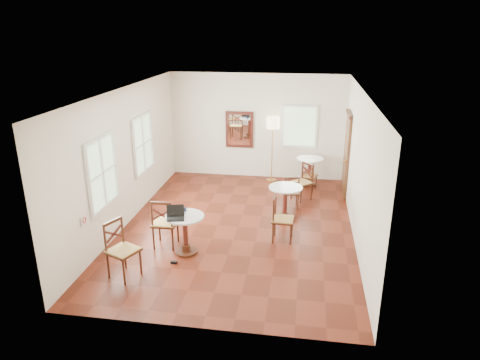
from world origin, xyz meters
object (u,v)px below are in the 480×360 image
at_px(chair_near_b, 122,250).
at_px(navy_mug, 185,209).
at_px(cafe_table_mid, 285,199).
at_px(floor_lamp, 273,127).
at_px(chair_near_a, 165,223).
at_px(chair_mid_a, 291,192).
at_px(chair_mid_b, 282,219).
at_px(chair_back_a, 309,176).
at_px(cafe_table_near, 185,230).
at_px(power_adapter, 174,262).
at_px(laptop, 175,215).
at_px(cafe_table_back, 310,168).
at_px(water_glass, 173,214).
at_px(mouse, 183,213).
at_px(chair_back_b, 303,182).

distance_m(chair_near_b, navy_mug, 1.48).
xyz_separation_m(cafe_table_mid, floor_lamp, (-0.52, 2.61, 1.08)).
relative_size(chair_near_a, chair_mid_a, 1.21).
xyz_separation_m(chair_mid_b, chair_back_a, (0.55, 3.02, -0.07)).
relative_size(cafe_table_near, power_adapter, 7.11).
bearing_deg(floor_lamp, laptop, -107.54).
bearing_deg(chair_near_a, floor_lamp, -113.71).
distance_m(cafe_table_back, water_glass, 5.11).
xyz_separation_m(floor_lamp, mouse, (-1.36, -4.40, -0.76)).
bearing_deg(chair_back_b, laptop, -79.11).
xyz_separation_m(cafe_table_near, power_adapter, (-0.12, -0.44, -0.47)).
bearing_deg(cafe_table_back, chair_back_b, -98.71).
relative_size(cafe_table_near, cafe_table_back, 1.03).
bearing_deg(navy_mug, cafe_table_back, 59.28).
height_order(water_glass, power_adapter, water_glass).
height_order(cafe_table_mid, chair_back_a, chair_back_a).
distance_m(chair_near_b, floor_lamp, 5.96).
relative_size(cafe_table_back, mouse, 8.95).
relative_size(chair_near_b, navy_mug, 10.34).
relative_size(cafe_table_near, cafe_table_mid, 0.99).
xyz_separation_m(cafe_table_back, chair_back_b, (-0.17, -1.13, -0.01)).
distance_m(cafe_table_near, chair_near_b, 1.31).
relative_size(cafe_table_mid, chair_back_a, 0.98).
height_order(chair_mid_a, laptop, laptop).
bearing_deg(navy_mug, cafe_table_mid, 41.17).
bearing_deg(navy_mug, chair_near_b, -124.65).
relative_size(laptop, power_adapter, 3.44).
relative_size(cafe_table_mid, floor_lamp, 0.43).
distance_m(chair_mid_a, chair_back_a, 1.37).
xyz_separation_m(mouse, navy_mug, (-0.01, 0.14, 0.02)).
bearing_deg(chair_near_a, chair_back_a, -128.90).
height_order(cafe_table_back, chair_back_b, chair_back_b).
bearing_deg(floor_lamp, water_glass, -108.46).
distance_m(cafe_table_mid, chair_mid_b, 1.03).
bearing_deg(cafe_table_back, chair_mid_a, -104.03).
distance_m(chair_near_b, power_adapter, 1.06).
xyz_separation_m(chair_mid_b, laptop, (-1.96, -0.96, 0.38)).
bearing_deg(floor_lamp, chair_near_b, -111.88).
height_order(cafe_table_mid, laptop, laptop).
bearing_deg(chair_mid_b, cafe_table_mid, 1.15).
distance_m(cafe_table_mid, chair_near_b, 3.92).
relative_size(navy_mug, water_glass, 0.90).
xyz_separation_m(chair_near_b, water_glass, (0.67, 0.89, 0.33)).
bearing_deg(chair_back_a, mouse, 75.72).
bearing_deg(chair_near_a, cafe_table_mid, -145.41).
bearing_deg(water_glass, cafe_table_back, 59.48).
height_order(laptop, mouse, laptop).
relative_size(chair_back_a, floor_lamp, 0.44).
bearing_deg(water_glass, cafe_table_near, 22.22).
distance_m(chair_back_b, power_adapter, 4.32).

